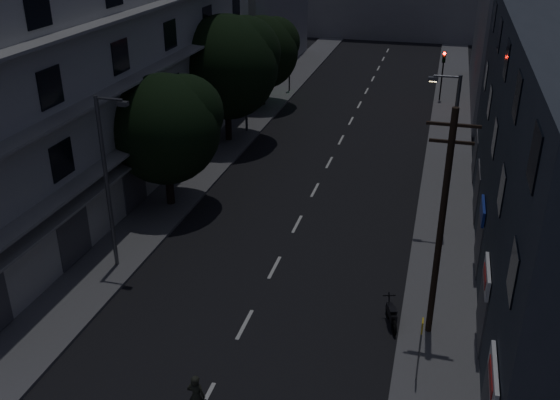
% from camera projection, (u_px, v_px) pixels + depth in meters
% --- Properties ---
extents(ground, '(160.00, 160.00, 0.00)m').
position_uv_depth(ground, '(331.00, 160.00, 41.08)').
color(ground, black).
rests_on(ground, ground).
extents(sidewalk_left, '(3.00, 90.00, 0.15)m').
position_uv_depth(sidewalk_left, '(223.00, 148.00, 42.79)').
color(sidewalk_left, '#565659').
rests_on(sidewalk_left, ground).
extents(sidewalk_right, '(3.00, 90.00, 0.15)m').
position_uv_depth(sidewalk_right, '(448.00, 170.00, 39.30)').
color(sidewalk_right, '#565659').
rests_on(sidewalk_right, ground).
extents(lane_markings, '(0.15, 60.50, 0.01)m').
position_uv_depth(lane_markings, '(346.00, 130.00, 46.54)').
color(lane_markings, beige).
rests_on(lane_markings, ground).
extents(building_left, '(7.00, 36.00, 14.00)m').
position_uv_depth(building_left, '(100.00, 67.00, 34.76)').
color(building_left, '#AEAFA9').
rests_on(building_left, ground).
extents(building_far_right, '(6.00, 20.00, 13.00)m').
position_uv_depth(building_far_right, '(519.00, 24.00, 50.36)').
color(building_far_right, slate).
rests_on(building_far_right, ground).
extents(tree_near, '(5.89, 5.89, 7.27)m').
position_uv_depth(tree_near, '(166.00, 125.00, 32.87)').
color(tree_near, black).
rests_on(tree_near, sidewalk_left).
extents(tree_mid, '(7.03, 7.03, 8.65)m').
position_uv_depth(tree_mid, '(228.00, 63.00, 41.99)').
color(tree_mid, black).
rests_on(tree_mid, sidewalk_left).
extents(tree_far, '(5.83, 5.83, 7.21)m').
position_uv_depth(tree_far, '(263.00, 50.00, 50.19)').
color(tree_far, black).
rests_on(tree_far, sidewalk_left).
extents(traffic_signal_far_right, '(0.28, 0.37, 4.10)m').
position_uv_depth(traffic_signal_far_right, '(443.00, 66.00, 51.93)').
color(traffic_signal_far_right, black).
rests_on(traffic_signal_far_right, sidewalk_right).
extents(traffic_signal_far_left, '(0.28, 0.37, 4.10)m').
position_uv_depth(traffic_signal_far_left, '(289.00, 58.00, 54.68)').
color(traffic_signal_far_left, black).
rests_on(traffic_signal_far_left, sidewalk_left).
extents(street_lamp_left_near, '(1.51, 0.25, 8.00)m').
position_uv_depth(street_lamp_left_near, '(108.00, 176.00, 26.91)').
color(street_lamp_left_near, '#54555B').
rests_on(street_lamp_left_near, sidewalk_left).
extents(street_lamp_right, '(1.51, 0.25, 8.00)m').
position_uv_depth(street_lamp_right, '(449.00, 148.00, 30.01)').
color(street_lamp_right, '#55565C').
rests_on(street_lamp_right, sidewalk_right).
extents(street_lamp_left_far, '(1.51, 0.25, 8.00)m').
position_uv_depth(street_lamp_left_far, '(247.00, 71.00, 44.01)').
color(street_lamp_left_far, '#53575B').
rests_on(street_lamp_left_far, sidewalk_left).
extents(utility_pole, '(1.80, 0.24, 9.00)m').
position_uv_depth(utility_pole, '(441.00, 223.00, 22.33)').
color(utility_pole, black).
rests_on(utility_pole, sidewalk_right).
extents(bus_stop_sign, '(0.06, 0.35, 2.52)m').
position_uv_depth(bus_stop_sign, '(421.00, 339.00, 21.05)').
color(bus_stop_sign, '#595B60').
rests_on(bus_stop_sign, sidewalk_right).
extents(motorcycle, '(0.75, 1.74, 1.15)m').
position_uv_depth(motorcycle, '(391.00, 315.00, 24.71)').
color(motorcycle, black).
rests_on(motorcycle, ground).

